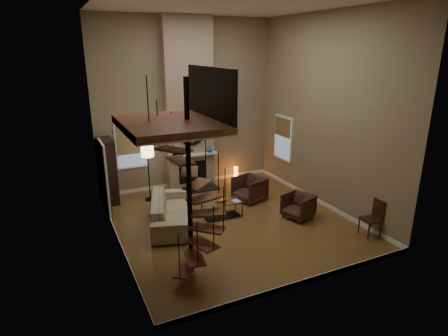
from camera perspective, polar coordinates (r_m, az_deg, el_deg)
name	(u,v)px	position (r m, az deg, el deg)	size (l,w,h in m)	color
ground	(230,221)	(10.32, 0.96, -8.07)	(6.00, 6.50, 0.01)	olive
back_wall	(187,105)	(12.41, -5.70, 9.60)	(6.00, 0.02, 5.50)	#8C7A5A
front_wall	(312,152)	(6.77, 13.31, 2.38)	(6.00, 0.02, 5.50)	#8C7A5A
left_wall	(108,132)	(8.58, -17.30, 5.25)	(0.02, 6.50, 5.50)	#8C7A5A
right_wall	(325,113)	(11.10, 15.22, 8.11)	(0.02, 6.50, 5.50)	#8C7A5A
ceiling	(231,3)	(9.35, 1.14, 23.92)	(6.00, 6.50, 0.01)	silver
baseboard_back	(189,182)	(13.06, -5.33, -2.17)	(6.00, 0.02, 0.12)	white
baseboard_front	(302,282)	(7.90, 11.84, -16.76)	(6.00, 0.02, 0.12)	white
baseboard_left	(119,241)	(9.50, -15.75, -10.77)	(0.02, 6.50, 0.12)	white
baseboard_right	(318,201)	(11.81, 14.14, -4.85)	(0.02, 6.50, 0.12)	white
chimney_breast	(189,106)	(12.24, -5.40, 9.49)	(1.60, 0.38, 5.50)	tan
hearth	(196,189)	(12.48, -4.26, -3.29)	(1.50, 0.60, 0.04)	black
firebox	(193,172)	(12.56, -4.79, -0.60)	(0.95, 0.02, 0.72)	black
mantel	(193,155)	(12.31, -4.73, 1.94)	(1.70, 0.18, 0.06)	white
mirror_frame	(192,131)	(12.17, -4.93, 5.64)	(0.94, 0.94, 0.10)	black
mirror_disc	(192,131)	(12.18, -4.95, 5.65)	(0.80, 0.80, 0.01)	white
vase_left	(177,152)	(12.13, -7.25, 2.38)	(0.24, 0.24, 0.25)	black
vase_right	(209,149)	(12.53, -2.24, 2.91)	(0.20, 0.20, 0.21)	#1C5D62
window_back	(131,144)	(12.11, -13.99, 3.51)	(1.02, 0.06, 1.52)	white
window_right	(283,137)	(12.85, 9.01, 4.66)	(0.06, 1.02, 1.52)	white
entry_door	(105,180)	(10.76, -17.70, -1.77)	(0.10, 1.05, 2.16)	white
loft	(175,120)	(6.97, -7.57, 7.23)	(1.70, 2.20, 1.09)	brown
spiral_stair	(190,192)	(7.45, -5.22, -3.62)	(1.47, 1.47, 4.06)	black
hutch	(108,172)	(11.77, -17.33, -0.59)	(0.43, 0.91, 2.04)	black
sofa	(170,210)	(10.10, -8.30, -6.37)	(2.45, 0.96, 0.72)	tan
armchair_near	(251,189)	(11.62, 4.20, -3.15)	(0.84, 0.86, 0.78)	#3E241C
armchair_far	(300,205)	(10.60, 11.49, -5.60)	(0.72, 0.74, 0.67)	#3E241C
coffee_table	(222,207)	(10.42, -0.30, -6.05)	(1.10, 0.57, 0.43)	silver
bowl	(221,200)	(10.38, -0.42, -4.87)	(0.35, 0.35, 0.09)	#C36C22
book	(236,201)	(10.37, 1.81, -5.11)	(0.18, 0.25, 0.02)	gray
floor_lamp	(148,156)	(11.46, -11.60, 1.81)	(0.38, 0.38, 1.70)	black
accent_lamp	(236,174)	(13.27, 1.82, -0.90)	(0.14, 0.14, 0.52)	orange
side_chair	(374,216)	(10.07, 21.95, -6.80)	(0.47, 0.45, 0.93)	black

